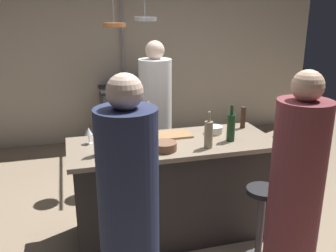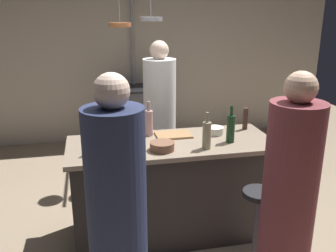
% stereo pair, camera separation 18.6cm
% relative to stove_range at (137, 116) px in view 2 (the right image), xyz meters
% --- Properties ---
extents(ground_plane, '(9.00, 9.00, 0.00)m').
position_rel_stove_range_xyz_m(ground_plane, '(0.00, -2.45, -0.45)').
color(ground_plane, gray).
extents(back_wall, '(6.40, 0.16, 2.60)m').
position_rel_stove_range_xyz_m(back_wall, '(0.00, 0.40, 0.85)').
color(back_wall, '#BCAD99').
rests_on(back_wall, ground_plane).
extents(kitchen_island, '(1.80, 0.72, 0.90)m').
position_rel_stove_range_xyz_m(kitchen_island, '(0.00, -2.45, 0.01)').
color(kitchen_island, '#332D2B').
rests_on(kitchen_island, ground_plane).
extents(stove_range, '(0.80, 0.64, 0.89)m').
position_rel_stove_range_xyz_m(stove_range, '(0.00, 0.00, 0.00)').
color(stove_range, '#47474C').
rests_on(stove_range, ground_plane).
extents(chef, '(0.36, 0.36, 1.69)m').
position_rel_stove_range_xyz_m(chef, '(0.07, -1.51, 0.34)').
color(chef, white).
rests_on(chef, ground_plane).
extents(bar_stool_right, '(0.28, 0.28, 0.68)m').
position_rel_stove_range_xyz_m(bar_stool_right, '(0.55, -3.07, -0.07)').
color(bar_stool_right, '#4C4C51').
rests_on(bar_stool_right, ground_plane).
extents(guest_right, '(0.35, 0.35, 1.66)m').
position_rel_stove_range_xyz_m(guest_right, '(0.56, -3.46, 0.32)').
color(guest_right, brown).
rests_on(guest_right, ground_plane).
extents(bar_stool_left, '(0.28, 0.28, 0.68)m').
position_rel_stove_range_xyz_m(bar_stool_left, '(-0.54, -3.07, -0.07)').
color(bar_stool_left, '#4C4C51').
rests_on(bar_stool_left, ground_plane).
extents(guest_left, '(0.36, 0.36, 1.69)m').
position_rel_stove_range_xyz_m(guest_left, '(-0.55, -3.44, 0.34)').
color(guest_left, '#262D4C').
rests_on(guest_left, ground_plane).
extents(overhead_pot_rack, '(0.60, 1.58, 2.17)m').
position_rel_stove_range_xyz_m(overhead_pot_rack, '(-0.06, -0.56, 1.19)').
color(overhead_pot_rack, gray).
rests_on(overhead_pot_rack, ground_plane).
extents(potted_plant, '(0.36, 0.36, 0.52)m').
position_rel_stove_range_xyz_m(potted_plant, '(1.71, -1.52, -0.15)').
color(potted_plant, brown).
rests_on(potted_plant, ground_plane).
extents(cutting_board, '(0.32, 0.22, 0.02)m').
position_rel_stove_range_xyz_m(cutting_board, '(0.05, -2.29, 0.46)').
color(cutting_board, '#997047').
rests_on(cutting_board, kitchen_island).
extents(pepper_mill, '(0.05, 0.05, 0.21)m').
position_rel_stove_range_xyz_m(pepper_mill, '(0.77, -2.24, 0.56)').
color(pepper_mill, '#382319').
rests_on(pepper_mill, kitchen_island).
extents(wine_bottle_green, '(0.07, 0.07, 0.30)m').
position_rel_stove_range_xyz_m(wine_bottle_green, '(-0.64, -2.58, 0.57)').
color(wine_bottle_green, '#193D23').
rests_on(wine_bottle_green, kitchen_island).
extents(wine_bottle_rose, '(0.07, 0.07, 0.32)m').
position_rel_stove_range_xyz_m(wine_bottle_rose, '(-0.16, -2.23, 0.58)').
color(wine_bottle_rose, '#B78C8E').
rests_on(wine_bottle_rose, kitchen_island).
extents(wine_bottle_white, '(0.07, 0.07, 0.31)m').
position_rel_stove_range_xyz_m(wine_bottle_white, '(0.25, -2.66, 0.57)').
color(wine_bottle_white, gray).
rests_on(wine_bottle_white, kitchen_island).
extents(wine_bottle_amber, '(0.07, 0.07, 0.33)m').
position_rel_stove_range_xyz_m(wine_bottle_amber, '(-0.34, -2.32, 0.58)').
color(wine_bottle_amber, brown).
rests_on(wine_bottle_amber, kitchen_island).
extents(wine_bottle_red, '(0.07, 0.07, 0.32)m').
position_rel_stove_range_xyz_m(wine_bottle_red, '(0.50, -2.55, 0.58)').
color(wine_bottle_red, '#143319').
rests_on(wine_bottle_red, kitchen_island).
extents(wine_glass_near_left_guest, '(0.07, 0.07, 0.15)m').
position_rel_stove_range_xyz_m(wine_glass_near_left_guest, '(-0.39, -2.56, 0.56)').
color(wine_glass_near_left_guest, silver).
rests_on(wine_glass_near_left_guest, kitchen_island).
extents(wine_glass_near_right_guest, '(0.07, 0.07, 0.15)m').
position_rel_stove_range_xyz_m(wine_glass_near_right_guest, '(-0.70, -2.30, 0.56)').
color(wine_glass_near_right_guest, silver).
rests_on(wine_glass_near_right_guest, kitchen_island).
extents(mixing_bowl_wooden, '(0.20, 0.20, 0.07)m').
position_rel_stove_range_xyz_m(mixing_bowl_wooden, '(-0.12, -2.62, 0.49)').
color(mixing_bowl_wooden, brown).
rests_on(mixing_bowl_wooden, kitchen_island).
extents(mixing_bowl_ceramic, '(0.16, 0.16, 0.07)m').
position_rel_stove_range_xyz_m(mixing_bowl_ceramic, '(0.44, -2.33, 0.49)').
color(mixing_bowl_ceramic, silver).
rests_on(mixing_bowl_ceramic, kitchen_island).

